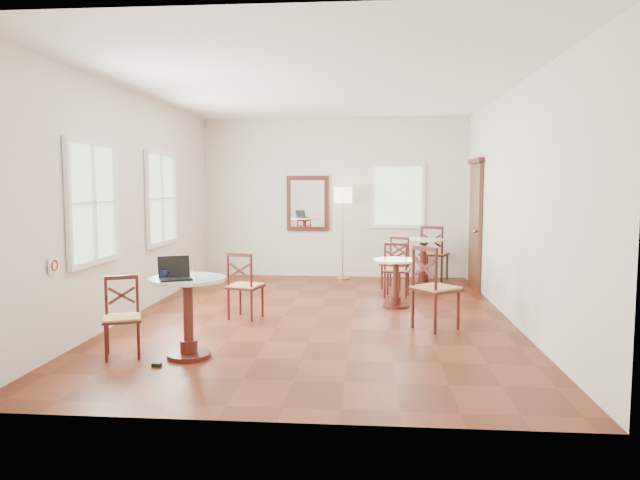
{
  "coord_description": "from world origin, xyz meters",
  "views": [
    {
      "loc": [
        0.67,
        -7.62,
        1.75
      ],
      "look_at": [
        0.0,
        0.3,
        1.0
      ],
      "focal_mm": 32.78,
      "sensor_mm": 36.0,
      "label": 1
    }
  ],
  "objects_px": {
    "cafe_table_near": "(188,308)",
    "cafe_table_mid": "(396,278)",
    "floor_lamp": "(343,201)",
    "chair_near_a": "(245,286)",
    "chair_mid_b": "(434,288)",
    "navy_mug": "(165,274)",
    "water_glass": "(192,272)",
    "chair_near_b": "(122,317)",
    "chair_back_b": "(396,263)",
    "laptop": "(175,274)",
    "cafe_table_back": "(424,256)",
    "chair_back_a": "(434,253)",
    "power_adapter": "(157,365)",
    "mouse": "(179,279)",
    "chair_mid_a": "(397,270)"
  },
  "relations": [
    {
      "from": "chair_near_a",
      "to": "chair_mid_b",
      "type": "xyz_separation_m",
      "value": [
        2.41,
        -0.36,
        0.07
      ]
    },
    {
      "from": "cafe_table_back",
      "to": "mouse",
      "type": "distance_m",
      "value": 5.64
    },
    {
      "from": "chair_back_b",
      "to": "power_adapter",
      "type": "height_order",
      "value": "chair_back_b"
    },
    {
      "from": "cafe_table_mid",
      "to": "navy_mug",
      "type": "bearing_deg",
      "value": -130.94
    },
    {
      "from": "cafe_table_near",
      "to": "floor_lamp",
      "type": "distance_m",
      "value": 5.35
    },
    {
      "from": "floor_lamp",
      "to": "power_adapter",
      "type": "distance_m",
      "value": 5.83
    },
    {
      "from": "chair_near_b",
      "to": "floor_lamp",
      "type": "bearing_deg",
      "value": 46.18
    },
    {
      "from": "chair_back_b",
      "to": "laptop",
      "type": "distance_m",
      "value": 4.93
    },
    {
      "from": "chair_near_a",
      "to": "power_adapter",
      "type": "bearing_deg",
      "value": 93.36
    },
    {
      "from": "cafe_table_near",
      "to": "power_adapter",
      "type": "height_order",
      "value": "cafe_table_near"
    },
    {
      "from": "chair_mid_b",
      "to": "chair_back_a",
      "type": "xyz_separation_m",
      "value": [
        0.4,
        3.71,
        -0.0
      ]
    },
    {
      "from": "chair_back_a",
      "to": "water_glass",
      "type": "relative_size",
      "value": 9.43
    },
    {
      "from": "cafe_table_mid",
      "to": "power_adapter",
      "type": "height_order",
      "value": "cafe_table_mid"
    },
    {
      "from": "mouse",
      "to": "chair_near_a",
      "type": "bearing_deg",
      "value": 61.55
    },
    {
      "from": "chair_mid_b",
      "to": "navy_mug",
      "type": "relative_size",
      "value": 8.74
    },
    {
      "from": "cafe_table_back",
      "to": "chair_mid_a",
      "type": "relative_size",
      "value": 0.93
    },
    {
      "from": "water_glass",
      "to": "chair_mid_b",
      "type": "bearing_deg",
      "value": 27.62
    },
    {
      "from": "chair_back_a",
      "to": "laptop",
      "type": "distance_m",
      "value": 6.09
    },
    {
      "from": "chair_near_a",
      "to": "cafe_table_mid",
      "type": "bearing_deg",
      "value": -141.35
    },
    {
      "from": "chair_near_b",
      "to": "water_glass",
      "type": "xyz_separation_m",
      "value": [
        0.72,
        0.05,
        0.47
      ]
    },
    {
      "from": "cafe_table_mid",
      "to": "floor_lamp",
      "type": "relative_size",
      "value": 0.4
    },
    {
      "from": "floor_lamp",
      "to": "laptop",
      "type": "relative_size",
      "value": 4.4
    },
    {
      "from": "cafe_table_mid",
      "to": "chair_near_a",
      "type": "distance_m",
      "value": 2.2
    },
    {
      "from": "chair_mid_b",
      "to": "laptop",
      "type": "height_order",
      "value": "laptop"
    },
    {
      "from": "laptop",
      "to": "navy_mug",
      "type": "relative_size",
      "value": 3.33
    },
    {
      "from": "chair_back_b",
      "to": "power_adapter",
      "type": "distance_m",
      "value": 5.18
    },
    {
      "from": "chair_near_b",
      "to": "cafe_table_near",
      "type": "bearing_deg",
      "value": -21.18
    },
    {
      "from": "cafe_table_back",
      "to": "chair_back_a",
      "type": "distance_m",
      "value": 0.48
    },
    {
      "from": "cafe_table_near",
      "to": "chair_near_a",
      "type": "relative_size",
      "value": 0.94
    },
    {
      "from": "chair_back_a",
      "to": "water_glass",
      "type": "distance_m",
      "value": 5.88
    },
    {
      "from": "cafe_table_near",
      "to": "mouse",
      "type": "height_order",
      "value": "mouse"
    },
    {
      "from": "cafe_table_back",
      "to": "cafe_table_near",
      "type": "bearing_deg",
      "value": -120.81
    },
    {
      "from": "laptop",
      "to": "power_adapter",
      "type": "bearing_deg",
      "value": -146.14
    },
    {
      "from": "chair_mid_b",
      "to": "chair_back_b",
      "type": "xyz_separation_m",
      "value": [
        -0.34,
        2.79,
        -0.07
      ]
    },
    {
      "from": "chair_mid_b",
      "to": "mouse",
      "type": "relative_size",
      "value": 11.63
    },
    {
      "from": "cafe_table_near",
      "to": "cafe_table_mid",
      "type": "xyz_separation_m",
      "value": [
        2.21,
        2.65,
        -0.08
      ]
    },
    {
      "from": "cafe_table_near",
      "to": "chair_mid_a",
      "type": "relative_size",
      "value": 0.95
    },
    {
      "from": "chair_back_b",
      "to": "navy_mug",
      "type": "bearing_deg",
      "value": -91.73
    },
    {
      "from": "cafe_table_mid",
      "to": "chair_mid_b",
      "type": "xyz_separation_m",
      "value": [
        0.4,
        -1.26,
        0.08
      ]
    },
    {
      "from": "power_adapter",
      "to": "cafe_table_near",
      "type": "bearing_deg",
      "value": 57.07
    },
    {
      "from": "chair_back_b",
      "to": "floor_lamp",
      "type": "xyz_separation_m",
      "value": [
        -0.94,
        0.91,
        1.02
      ]
    },
    {
      "from": "cafe_table_mid",
      "to": "chair_near_b",
      "type": "height_order",
      "value": "chair_near_b"
    },
    {
      "from": "floor_lamp",
      "to": "chair_near_b",
      "type": "bearing_deg",
      "value": -111.67
    },
    {
      "from": "chair_near_b",
      "to": "navy_mug",
      "type": "relative_size",
      "value": 6.97
    },
    {
      "from": "navy_mug",
      "to": "water_glass",
      "type": "xyz_separation_m",
      "value": [
        0.22,
        0.16,
        0.01
      ]
    },
    {
      "from": "chair_near_b",
      "to": "cafe_table_mid",
      "type": "bearing_deg",
      "value": 20.42
    },
    {
      "from": "chair_mid_b",
      "to": "power_adapter",
      "type": "bearing_deg",
      "value": 82.97
    },
    {
      "from": "floor_lamp",
      "to": "navy_mug",
      "type": "relative_size",
      "value": 14.67
    },
    {
      "from": "chair_near_a",
      "to": "chair_back_b",
      "type": "height_order",
      "value": "chair_near_a"
    },
    {
      "from": "cafe_table_back",
      "to": "chair_back_b",
      "type": "xyz_separation_m",
      "value": [
        -0.51,
        -0.49,
        -0.06
      ]
    }
  ]
}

